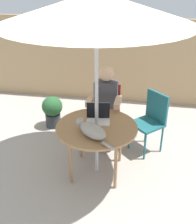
{
  "coord_description": "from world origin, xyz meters",
  "views": [
    {
      "loc": [
        0.54,
        -2.98,
        2.47
      ],
      "look_at": [
        0.0,
        0.1,
        0.86
      ],
      "focal_mm": 44.49,
      "sensor_mm": 36.0,
      "label": 1
    }
  ],
  "objects_px": {
    "laptop": "(98,116)",
    "cat": "(91,130)",
    "person_seated": "(105,102)",
    "patio_umbrella": "(96,7)",
    "patio_table": "(97,130)",
    "chair_empty": "(151,117)",
    "chair_occupied": "(107,108)",
    "potted_plant_near_fence": "(52,110)"
  },
  "relations": [
    {
      "from": "laptop",
      "to": "chair_occupied",
      "type": "bearing_deg",
      "value": 89.14
    },
    {
      "from": "chair_empty",
      "to": "laptop",
      "type": "xyz_separation_m",
      "value": [
        -0.7,
        -0.52,
        0.23
      ]
    },
    {
      "from": "laptop",
      "to": "potted_plant_near_fence",
      "type": "xyz_separation_m",
      "value": [
        -0.96,
        0.92,
        -0.46
      ]
    },
    {
      "from": "chair_occupied",
      "to": "person_seated",
      "type": "relative_size",
      "value": 0.73
    },
    {
      "from": "person_seated",
      "to": "cat",
      "type": "distance_m",
      "value": 0.97
    },
    {
      "from": "cat",
      "to": "laptop",
      "type": "bearing_deg",
      "value": 88.85
    },
    {
      "from": "patio_umbrella",
      "to": "chair_occupied",
      "type": "height_order",
      "value": "patio_umbrella"
    },
    {
      "from": "chair_occupied",
      "to": "cat",
      "type": "bearing_deg",
      "value": -90.97
    },
    {
      "from": "chair_occupied",
      "to": "cat",
      "type": "xyz_separation_m",
      "value": [
        -0.02,
        -1.12,
        0.25
      ]
    },
    {
      "from": "laptop",
      "to": "potted_plant_near_fence",
      "type": "bearing_deg",
      "value": 136.03
    },
    {
      "from": "patio_umbrella",
      "to": "cat",
      "type": "distance_m",
      "value": 1.35
    },
    {
      "from": "laptop",
      "to": "cat",
      "type": "distance_m",
      "value": 0.4
    },
    {
      "from": "patio_table",
      "to": "chair_empty",
      "type": "bearing_deg",
      "value": 44.53
    },
    {
      "from": "patio_table",
      "to": "chair_empty",
      "type": "relative_size",
      "value": 1.14
    },
    {
      "from": "patio_table",
      "to": "cat",
      "type": "relative_size",
      "value": 1.96
    },
    {
      "from": "chair_occupied",
      "to": "person_seated",
      "type": "distance_m",
      "value": 0.23
    },
    {
      "from": "patio_umbrella",
      "to": "chair_occupied",
      "type": "distance_m",
      "value": 1.81
    },
    {
      "from": "potted_plant_near_fence",
      "to": "laptop",
      "type": "bearing_deg",
      "value": -43.97
    },
    {
      "from": "patio_umbrella",
      "to": "potted_plant_near_fence",
      "type": "bearing_deg",
      "value": 131.73
    },
    {
      "from": "chair_occupied",
      "to": "cat",
      "type": "distance_m",
      "value": 1.15
    },
    {
      "from": "person_seated",
      "to": "potted_plant_near_fence",
      "type": "distance_m",
      "value": 1.11
    },
    {
      "from": "chair_empty",
      "to": "cat",
      "type": "xyz_separation_m",
      "value": [
        -0.71,
        -0.92,
        0.25
      ]
    },
    {
      "from": "laptop",
      "to": "cat",
      "type": "bearing_deg",
      "value": -91.15
    },
    {
      "from": "chair_empty",
      "to": "laptop",
      "type": "relative_size",
      "value": 2.77
    },
    {
      "from": "chair_empty",
      "to": "laptop",
      "type": "bearing_deg",
      "value": -143.57
    },
    {
      "from": "person_seated",
      "to": "cat",
      "type": "height_order",
      "value": "person_seated"
    },
    {
      "from": "person_seated",
      "to": "laptop",
      "type": "xyz_separation_m",
      "value": [
        -0.01,
        -0.56,
        0.07
      ]
    },
    {
      "from": "laptop",
      "to": "cat",
      "type": "height_order",
      "value": "laptop"
    },
    {
      "from": "patio_table",
      "to": "chair_occupied",
      "type": "xyz_separation_m",
      "value": [
        0.0,
        0.88,
        -0.11
      ]
    },
    {
      "from": "chair_occupied",
      "to": "chair_empty",
      "type": "xyz_separation_m",
      "value": [
        0.69,
        -0.2,
        0.0
      ]
    },
    {
      "from": "person_seated",
      "to": "cat",
      "type": "relative_size",
      "value": 2.37
    },
    {
      "from": "person_seated",
      "to": "laptop",
      "type": "relative_size",
      "value": 3.8
    },
    {
      "from": "patio_table",
      "to": "patio_umbrella",
      "type": "height_order",
      "value": "patio_umbrella"
    },
    {
      "from": "person_seated",
      "to": "potted_plant_near_fence",
      "type": "xyz_separation_m",
      "value": [
        -0.97,
        0.36,
        -0.39
      ]
    },
    {
      "from": "person_seated",
      "to": "chair_occupied",
      "type": "bearing_deg",
      "value": 90.0
    },
    {
      "from": "chair_occupied",
      "to": "cat",
      "type": "relative_size",
      "value": 1.72
    },
    {
      "from": "patio_umbrella",
      "to": "person_seated",
      "type": "distance_m",
      "value": 1.59
    },
    {
      "from": "patio_table",
      "to": "patio_umbrella",
      "type": "bearing_deg",
      "value": 0.0
    },
    {
      "from": "chair_occupied",
      "to": "potted_plant_near_fence",
      "type": "distance_m",
      "value": 1.02
    },
    {
      "from": "patio_table",
      "to": "cat",
      "type": "xyz_separation_m",
      "value": [
        -0.02,
        -0.24,
        0.14
      ]
    },
    {
      "from": "patio_umbrella",
      "to": "cat",
      "type": "bearing_deg",
      "value": -94.49
    },
    {
      "from": "patio_umbrella",
      "to": "person_seated",
      "type": "height_order",
      "value": "patio_umbrella"
    }
  ]
}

